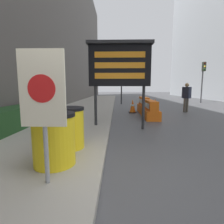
% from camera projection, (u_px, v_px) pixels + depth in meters
% --- Properties ---
extents(ground_plane, '(120.00, 120.00, 0.00)m').
position_uv_depth(ground_plane, '(102.00, 181.00, 2.72)').
color(ground_plane, '#474749').
extents(hedge_strip, '(0.90, 7.07, 0.68)m').
position_uv_depth(hedge_strip, '(18.00, 116.00, 6.00)').
color(hedge_strip, '#1E421E').
rests_on(hedge_strip, sidewalk_left).
extents(barrel_drum_foreground, '(0.73, 0.73, 0.89)m').
position_uv_depth(barrel_drum_foreground, '(54.00, 139.00, 2.97)').
color(barrel_drum_foreground, yellow).
rests_on(barrel_drum_foreground, sidewalk_left).
extents(barrel_drum_middle, '(0.73, 0.73, 0.89)m').
position_uv_depth(barrel_drum_middle, '(68.00, 128.00, 3.80)').
color(barrel_drum_middle, yellow).
rests_on(barrel_drum_middle, sidewalk_left).
extents(warning_sign, '(0.60, 0.08, 1.79)m').
position_uv_depth(warning_sign, '(43.00, 97.00, 2.25)').
color(warning_sign, gray).
rests_on(warning_sign, sidewalk_left).
extents(message_board, '(2.21, 0.36, 2.97)m').
position_uv_depth(message_board, '(120.00, 65.00, 5.91)').
color(message_board, '#28282B').
rests_on(message_board, ground_plane).
extents(jersey_barrier_orange_far, '(0.64, 1.78, 0.85)m').
position_uv_depth(jersey_barrier_orange_far, '(150.00, 111.00, 8.29)').
color(jersey_barrier_orange_far, orange).
rests_on(jersey_barrier_orange_far, ground_plane).
extents(jersey_barrier_orange_near, '(0.58, 1.85, 0.91)m').
position_uv_depth(jersey_barrier_orange_near, '(144.00, 106.00, 10.27)').
color(jersey_barrier_orange_near, orange).
rests_on(jersey_barrier_orange_near, ground_plane).
extents(traffic_cone_near, '(0.44, 0.44, 0.78)m').
position_uv_depth(traffic_cone_near, '(133.00, 106.00, 10.17)').
color(traffic_cone_near, black).
rests_on(traffic_cone_near, ground_plane).
extents(traffic_cone_mid, '(0.42, 0.42, 0.75)m').
position_uv_depth(traffic_cone_mid, '(155.00, 105.00, 11.38)').
color(traffic_cone_mid, black).
rests_on(traffic_cone_mid, ground_plane).
extents(traffic_light_near_curb, '(0.28, 0.44, 3.41)m').
position_uv_depth(traffic_light_near_curb, '(122.00, 76.00, 15.31)').
color(traffic_light_near_curb, '#2D2D30').
rests_on(traffic_light_near_curb, ground_plane).
extents(traffic_light_far_side, '(0.28, 0.44, 3.86)m').
position_uv_depth(traffic_light_far_side, '(203.00, 74.00, 16.57)').
color(traffic_light_far_side, '#2D2D30').
rests_on(traffic_light_far_side, ground_plane).
extents(pedestrian_worker, '(0.47, 0.53, 1.73)m').
position_uv_depth(pedestrian_worker, '(186.00, 95.00, 10.35)').
color(pedestrian_worker, '#514C42').
rests_on(pedestrian_worker, ground_plane).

